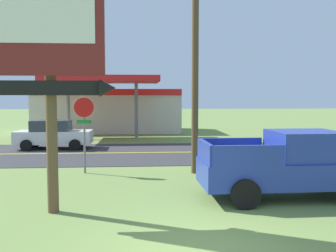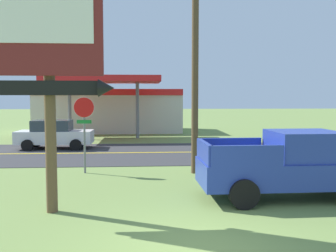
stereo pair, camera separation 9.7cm
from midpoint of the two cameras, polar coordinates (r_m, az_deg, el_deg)
ground_plane at (r=7.78m, az=4.52°, el=-17.90°), size 180.00×180.00×0.00m
road_asphalt at (r=20.37m, az=-0.81°, el=-3.97°), size 140.00×8.00×0.02m
road_centre_line at (r=20.37m, az=-0.81°, el=-3.94°), size 126.00×0.20×0.01m
motel_sign at (r=10.00m, az=-16.86°, el=10.44°), size 3.00×0.54×6.05m
stop_sign at (r=15.08m, az=-12.17°, el=0.73°), size 0.80×0.08×2.95m
utility_pole at (r=14.91m, az=4.26°, el=12.31°), size 1.69×0.26×9.49m
gas_station at (r=33.35m, az=-8.49°, el=2.54°), size 12.00×11.50×4.40m
pickup_blue_parked_on_lawn at (r=11.78m, az=18.06°, el=-5.57°), size 5.23×2.31×1.96m
car_white_near_lane at (r=22.78m, az=-16.41°, el=-1.19°), size 4.20×2.00×1.64m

